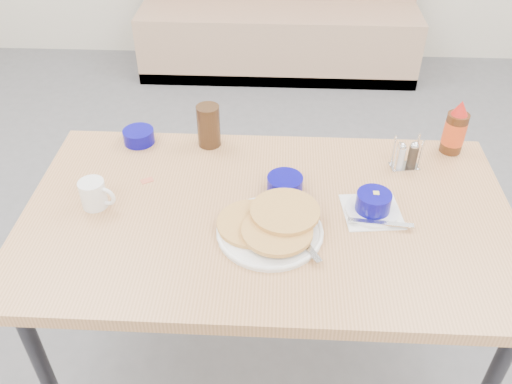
{
  "coord_description": "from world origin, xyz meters",
  "views": [
    {
      "loc": [
        0.02,
        -0.92,
        1.77
      ],
      "look_at": [
        -0.03,
        0.26,
        0.82
      ],
      "focal_mm": 38.0,
      "sensor_mm": 36.0,
      "label": 1
    }
  ],
  "objects_px": {
    "coffee_mug": "(94,194)",
    "grits_setting": "(373,205)",
    "syrup_bottle": "(455,130)",
    "booth_bench": "(279,20)",
    "amber_tumbler": "(209,126)",
    "condiment_caddy": "(406,157)",
    "butter_bowl": "(285,184)",
    "dining_table": "(267,228)",
    "pancake_plate": "(271,226)",
    "creamer_bowl": "(139,136)"
  },
  "relations": [
    {
      "from": "dining_table",
      "to": "grits_setting",
      "type": "distance_m",
      "value": 0.31
    },
    {
      "from": "booth_bench",
      "to": "condiment_caddy",
      "type": "height_order",
      "value": "booth_bench"
    },
    {
      "from": "booth_bench",
      "to": "grits_setting",
      "type": "height_order",
      "value": "booth_bench"
    },
    {
      "from": "grits_setting",
      "to": "creamer_bowl",
      "type": "xyz_separation_m",
      "value": [
        -0.74,
        0.33,
        -0.01
      ]
    },
    {
      "from": "syrup_bottle",
      "to": "butter_bowl",
      "type": "bearing_deg",
      "value": -156.37
    },
    {
      "from": "pancake_plate",
      "to": "coffee_mug",
      "type": "bearing_deg",
      "value": 170.08
    },
    {
      "from": "pancake_plate",
      "to": "butter_bowl",
      "type": "relative_size",
      "value": 2.72
    },
    {
      "from": "coffee_mug",
      "to": "butter_bowl",
      "type": "height_order",
      "value": "coffee_mug"
    },
    {
      "from": "grits_setting",
      "to": "coffee_mug",
      "type": "bearing_deg",
      "value": -179.38
    },
    {
      "from": "pancake_plate",
      "to": "booth_bench",
      "type": "bearing_deg",
      "value": 90.24
    },
    {
      "from": "booth_bench",
      "to": "syrup_bottle",
      "type": "height_order",
      "value": "booth_bench"
    },
    {
      "from": "booth_bench",
      "to": "butter_bowl",
      "type": "distance_m",
      "value": 2.47
    },
    {
      "from": "pancake_plate",
      "to": "butter_bowl",
      "type": "xyz_separation_m",
      "value": [
        0.04,
        0.19,
        0.0
      ]
    },
    {
      "from": "grits_setting",
      "to": "amber_tumbler",
      "type": "bearing_deg",
      "value": 146.96
    },
    {
      "from": "amber_tumbler",
      "to": "condiment_caddy",
      "type": "height_order",
      "value": "amber_tumbler"
    },
    {
      "from": "pancake_plate",
      "to": "condiment_caddy",
      "type": "relative_size",
      "value": 2.69
    },
    {
      "from": "dining_table",
      "to": "creamer_bowl",
      "type": "height_order",
      "value": "creamer_bowl"
    },
    {
      "from": "amber_tumbler",
      "to": "condiment_caddy",
      "type": "distance_m",
      "value": 0.64
    },
    {
      "from": "grits_setting",
      "to": "syrup_bottle",
      "type": "height_order",
      "value": "syrup_bottle"
    },
    {
      "from": "pancake_plate",
      "to": "condiment_caddy",
      "type": "bearing_deg",
      "value": 38.12
    },
    {
      "from": "grits_setting",
      "to": "creamer_bowl",
      "type": "relative_size",
      "value": 1.89
    },
    {
      "from": "condiment_caddy",
      "to": "pancake_plate",
      "type": "bearing_deg",
      "value": -151.41
    },
    {
      "from": "butter_bowl",
      "to": "condiment_caddy",
      "type": "distance_m",
      "value": 0.4
    },
    {
      "from": "booth_bench",
      "to": "coffee_mug",
      "type": "height_order",
      "value": "booth_bench"
    },
    {
      "from": "dining_table",
      "to": "butter_bowl",
      "type": "bearing_deg",
      "value": 65.22
    },
    {
      "from": "creamer_bowl",
      "to": "dining_table",
      "type": "bearing_deg",
      "value": -37.47
    },
    {
      "from": "creamer_bowl",
      "to": "condiment_caddy",
      "type": "bearing_deg",
      "value": -6.5
    },
    {
      "from": "pancake_plate",
      "to": "grits_setting",
      "type": "relative_size",
      "value": 1.49
    },
    {
      "from": "creamer_bowl",
      "to": "butter_bowl",
      "type": "bearing_deg",
      "value": -25.79
    },
    {
      "from": "grits_setting",
      "to": "condiment_caddy",
      "type": "relative_size",
      "value": 1.81
    },
    {
      "from": "pancake_plate",
      "to": "amber_tumbler",
      "type": "relative_size",
      "value": 2.03
    },
    {
      "from": "dining_table",
      "to": "grits_setting",
      "type": "relative_size",
      "value": 7.19
    },
    {
      "from": "coffee_mug",
      "to": "syrup_bottle",
      "type": "bearing_deg",
      "value": 17.18
    },
    {
      "from": "coffee_mug",
      "to": "grits_setting",
      "type": "distance_m",
      "value": 0.79
    },
    {
      "from": "condiment_caddy",
      "to": "syrup_bottle",
      "type": "height_order",
      "value": "syrup_bottle"
    },
    {
      "from": "booth_bench",
      "to": "amber_tumbler",
      "type": "height_order",
      "value": "booth_bench"
    },
    {
      "from": "creamer_bowl",
      "to": "butter_bowl",
      "type": "height_order",
      "value": "butter_bowl"
    },
    {
      "from": "creamer_bowl",
      "to": "amber_tumbler",
      "type": "relative_size",
      "value": 0.72
    },
    {
      "from": "coffee_mug",
      "to": "grits_setting",
      "type": "relative_size",
      "value": 0.55
    },
    {
      "from": "coffee_mug",
      "to": "creamer_bowl",
      "type": "height_order",
      "value": "coffee_mug"
    },
    {
      "from": "dining_table",
      "to": "grits_setting",
      "type": "bearing_deg",
      "value": 2.56
    },
    {
      "from": "pancake_plate",
      "to": "syrup_bottle",
      "type": "height_order",
      "value": "syrup_bottle"
    },
    {
      "from": "coffee_mug",
      "to": "condiment_caddy",
      "type": "bearing_deg",
      "value": 14.41
    },
    {
      "from": "booth_bench",
      "to": "pancake_plate",
      "type": "height_order",
      "value": "booth_bench"
    },
    {
      "from": "butter_bowl",
      "to": "syrup_bottle",
      "type": "height_order",
      "value": "syrup_bottle"
    },
    {
      "from": "dining_table",
      "to": "condiment_caddy",
      "type": "xyz_separation_m",
      "value": [
        0.43,
        0.24,
        0.1
      ]
    },
    {
      "from": "condiment_caddy",
      "to": "dining_table",
      "type": "bearing_deg",
      "value": -159.96
    },
    {
      "from": "pancake_plate",
      "to": "syrup_bottle",
      "type": "distance_m",
      "value": 0.72
    },
    {
      "from": "butter_bowl",
      "to": "syrup_bottle",
      "type": "distance_m",
      "value": 0.59
    },
    {
      "from": "pancake_plate",
      "to": "creamer_bowl",
      "type": "xyz_separation_m",
      "value": [
        -0.45,
        0.42,
        0.0
      ]
    }
  ]
}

